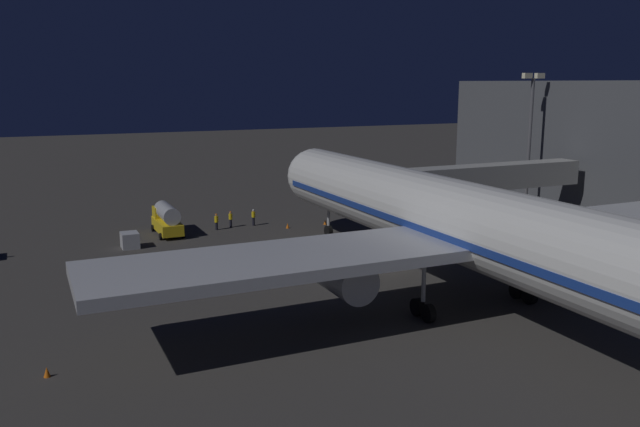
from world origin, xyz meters
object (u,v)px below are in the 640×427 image
object	(u,v)px
jet_bridge	(466,179)
fuel_tanker	(167,218)
ground_crew_by_belt_loader	(231,218)
traffic_cone_wingtip_svc_side	(47,372)
baggage_container_near_belt	(130,240)
ground_crew_by_tug	(216,221)
ground_crew_marshaller_fwd	(253,217)
traffic_cone_nose_port	(325,222)
airliner_at_gate	(485,231)
traffic_cone_nose_starboard	(288,226)
apron_floodlight_mast	(530,133)

from	to	relation	value
jet_bridge	fuel_tanker	xyz separation A→B (m)	(27.32, -12.81, -4.09)
ground_crew_by_belt_loader	traffic_cone_wingtip_svc_side	size ratio (longest dim) A/B	3.20
baggage_container_near_belt	ground_crew_by_tug	bearing A→B (deg)	-157.16
ground_crew_marshaller_fwd	traffic_cone_nose_port	bearing A→B (deg)	159.19
airliner_at_gate	fuel_tanker	distance (m)	35.29
ground_crew_marshaller_fwd	traffic_cone_nose_starboard	size ratio (longest dim) A/B	3.27
airliner_at_gate	ground_crew_by_belt_loader	bearing A→B (deg)	-76.84
apron_floodlight_mast	ground_crew_by_belt_loader	size ratio (longest dim) A/B	9.24
fuel_tanker	ground_crew_by_belt_loader	xyz separation A→B (m)	(-6.83, -0.41, -0.68)
traffic_cone_nose_starboard	ground_crew_by_belt_loader	bearing A→B (deg)	-28.73
ground_crew_by_tug	ground_crew_marshaller_fwd	bearing A→B (deg)	-174.65
airliner_at_gate	jet_bridge	xyz separation A→B (m)	(-12.92, -19.15, 0.08)
traffic_cone_wingtip_svc_side	jet_bridge	bearing A→B (deg)	-156.31
baggage_container_near_belt	ground_crew_marshaller_fwd	world-z (taller)	ground_crew_marshaller_fwd
fuel_tanker	traffic_cone_nose_port	size ratio (longest dim) A/B	10.86
apron_floodlight_mast	fuel_tanker	distance (m)	41.40
apron_floodlight_mast	baggage_container_near_belt	bearing A→B (deg)	-4.60
airliner_at_gate	ground_crew_by_tug	world-z (taller)	airliner_at_gate
airliner_at_gate	fuel_tanker	size ratio (longest dim) A/B	10.30
ground_crew_marshaller_fwd	traffic_cone_wingtip_svc_side	distance (m)	37.54
jet_bridge	ground_crew_by_tug	bearing A→B (deg)	-29.66
fuel_tanker	traffic_cone_nose_port	bearing A→B (deg)	171.31
ground_crew_by_tug	traffic_cone_nose_starboard	world-z (taller)	ground_crew_by_tug
ground_crew_by_belt_loader	ground_crew_marshaller_fwd	size ratio (longest dim) A/B	0.98
apron_floodlight_mast	traffic_cone_wingtip_svc_side	size ratio (longest dim) A/B	29.53
jet_bridge	traffic_cone_nose_starboard	xyz separation A→B (m)	(15.12, -10.27, -5.47)
airliner_at_gate	traffic_cone_nose_port	distance (m)	30.00
jet_bridge	traffic_cone_nose_port	world-z (taller)	jet_bridge
ground_crew_marshaller_fwd	jet_bridge	bearing A→B (deg)	144.06
apron_floodlight_mast	traffic_cone_wingtip_svc_side	bearing A→B (deg)	23.31
jet_bridge	traffic_cone_wingtip_svc_side	world-z (taller)	jet_bridge
baggage_container_near_belt	traffic_cone_wingtip_svc_side	world-z (taller)	baggage_container_near_belt
jet_bridge	fuel_tanker	world-z (taller)	jet_bridge
ground_crew_marshaller_fwd	traffic_cone_wingtip_svc_side	size ratio (longest dim) A/B	3.27
traffic_cone_nose_port	jet_bridge	bearing A→B (deg)	136.21
airliner_at_gate	apron_floodlight_mast	size ratio (longest dim) A/B	3.79
fuel_tanker	baggage_container_near_belt	distance (m)	6.05
ground_crew_by_belt_loader	traffic_cone_nose_starboard	distance (m)	6.16
jet_bridge	ground_crew_marshaller_fwd	world-z (taller)	jet_bridge
ground_crew_marshaller_fwd	traffic_cone_wingtip_svc_side	world-z (taller)	ground_crew_marshaller_fwd
traffic_cone_nose_port	traffic_cone_nose_starboard	distance (m)	4.40
apron_floodlight_mast	ground_crew_by_belt_loader	bearing A→B (deg)	-13.78
fuel_tanker	traffic_cone_nose_starboard	world-z (taller)	fuel_tanker
apron_floodlight_mast	baggage_container_near_belt	xyz separation A→B (m)	(44.22, -3.56, -8.80)
apron_floodlight_mast	ground_crew_by_belt_loader	xyz separation A→B (m)	(33.07, -8.11, -8.56)
jet_bridge	ground_crew_by_tug	size ratio (longest dim) A/B	13.92
apron_floodlight_mast	traffic_cone_nose_port	distance (m)	25.60
ground_crew_by_belt_loader	jet_bridge	bearing A→B (deg)	147.17
traffic_cone_nose_port	traffic_cone_wingtip_svc_side	world-z (taller)	same
apron_floodlight_mast	baggage_container_near_belt	world-z (taller)	apron_floodlight_mast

